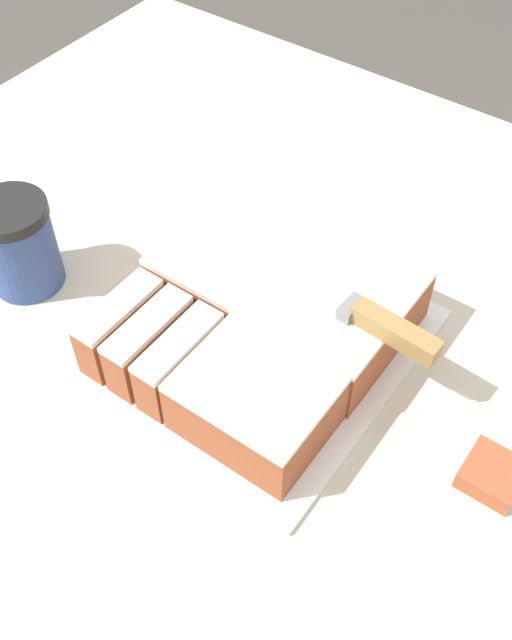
# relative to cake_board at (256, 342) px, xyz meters

# --- Properties ---
(ground_plane) EXTENTS (8.00, 8.00, 0.00)m
(ground_plane) POSITION_rel_cake_board_xyz_m (0.06, 0.02, -0.89)
(ground_plane) COLOR #4C4742
(countertop) EXTENTS (1.40, 1.10, 0.89)m
(countertop) POSITION_rel_cake_board_xyz_m (0.06, 0.02, -0.45)
(countertop) COLOR beige
(countertop) RESTS_ON ground_plane
(cake_board) EXTENTS (0.32, 0.34, 0.01)m
(cake_board) POSITION_rel_cake_board_xyz_m (0.00, 0.00, 0.00)
(cake_board) COLOR white
(cake_board) RESTS_ON countertop
(cake) EXTENTS (0.28, 0.29, 0.07)m
(cake) POSITION_rel_cake_board_xyz_m (0.00, 0.00, 0.04)
(cake) COLOR #994C2D
(cake) RESTS_ON cake_board
(knife) EXTENTS (0.27, 0.04, 0.02)m
(knife) POSITION_rel_cake_board_xyz_m (0.11, 0.04, 0.08)
(knife) COLOR silver
(knife) RESTS_ON cake
(coffee_cup) EXTENTS (0.09, 0.09, 0.12)m
(coffee_cup) POSITION_rel_cake_board_xyz_m (-0.28, -0.08, 0.06)
(coffee_cup) COLOR #334C8C
(coffee_cup) RESTS_ON countertop
(paper_napkin) EXTENTS (0.15, 0.15, 0.01)m
(paper_napkin) POSITION_rel_cake_board_xyz_m (0.29, -0.01, 0.00)
(paper_napkin) COLOR white
(paper_napkin) RESTS_ON countertop
(brownie) EXTENTS (0.06, 0.06, 0.02)m
(brownie) POSITION_rel_cake_board_xyz_m (0.29, -0.01, 0.01)
(brownie) COLOR #994C2D
(brownie) RESTS_ON paper_napkin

